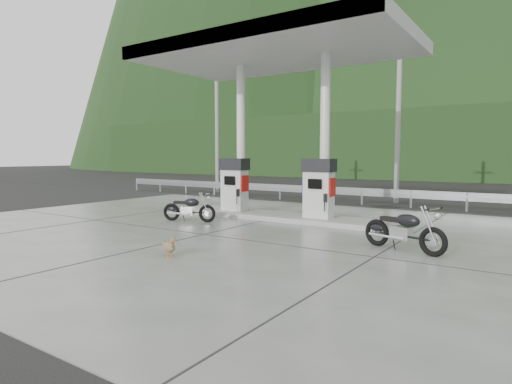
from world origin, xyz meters
The scene contains 17 objects.
ground centered at (0.00, 0.00, 0.00)m, with size 160.00×160.00×0.00m, color black.
forecourt_apron centered at (0.00, 0.00, 0.01)m, with size 18.00×14.00×0.02m, color slate.
pump_island centered at (0.00, 2.50, 0.10)m, with size 7.00×1.40×0.15m, color gray.
gas_pump_left centered at (-1.60, 2.50, 1.07)m, with size 0.95×0.55×1.80m, color silver, non-canonical shape.
gas_pump_right centered at (1.60, 2.50, 1.07)m, with size 0.95×0.55×1.80m, color silver, non-canonical shape.
canopy_column_left centered at (-1.60, 2.90, 2.67)m, with size 0.30×0.30×5.00m, color white.
canopy_column_right centered at (1.60, 2.90, 2.67)m, with size 0.30×0.30×5.00m, color white.
canopy_roof centered at (0.00, 2.50, 5.37)m, with size 8.50×5.00×0.40m, color silver.
guardrail centered at (0.00, 8.00, 0.71)m, with size 26.00×0.16×1.42m, color gray, non-canonical shape.
road centered at (0.00, 11.50, 0.00)m, with size 60.00×7.00×0.01m, color black.
utility_pole_a centered at (-8.00, 9.50, 4.00)m, with size 0.22×0.22×8.00m, color gray.
utility_pole_b centered at (2.00, 9.50, 4.00)m, with size 0.22×0.22×8.00m, color gray.
tree_band centered at (0.00, 30.00, 3.00)m, with size 80.00×6.00×6.00m, color black.
forested_hills centered at (0.00, 60.00, 0.00)m, with size 100.00×40.00×140.00m, color black, non-canonical shape.
motorcycle_left centered at (-1.84, 0.45, 0.41)m, with size 1.65×0.52×0.78m, color black, non-canonical shape.
motorcycle_right centered at (4.83, -0.08, 0.45)m, with size 1.83×0.58×0.87m, color black, non-canonical shape.
duck centered at (1.00, -3.24, 0.20)m, with size 0.49×0.14×0.36m, color brown, non-canonical shape.
Camera 1 is at (7.22, -9.37, 2.05)m, focal length 30.00 mm.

